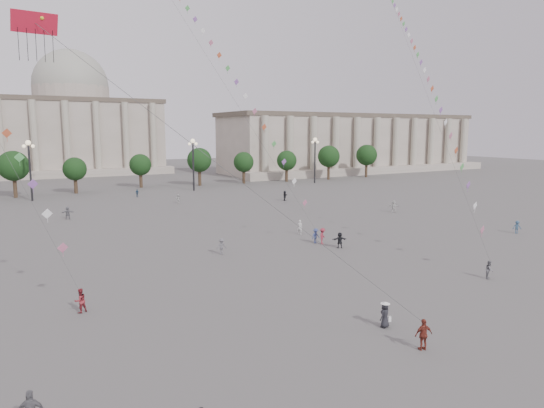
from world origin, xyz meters
TOP-DOWN VIEW (x-y plane):
  - ground at (0.00, 0.00)m, footprint 360.00×360.00m
  - hall_east at (75.00, 93.89)m, footprint 84.00×26.22m
  - hall_central at (0.00, 129.22)m, footprint 48.30×34.30m
  - tree_row at (0.00, 78.00)m, footprint 137.12×5.12m
  - lamp_post_mid_west at (-15.00, 70.00)m, footprint 2.00×0.90m
  - lamp_post_mid_east at (15.00, 70.00)m, footprint 2.00×0.90m
  - lamp_post_far_east at (45.00, 70.00)m, footprint 2.00×0.90m
  - person_crowd_0 at (2.40, 66.03)m, footprint 0.95×0.62m
  - person_crowd_3 at (11.33, 15.70)m, footprint 1.64×0.98m
  - person_crowd_4 at (6.64, 55.02)m, footprint 1.47×1.03m
  - person_crowd_6 at (-0.64, 19.31)m, footprint 1.09×0.66m
  - person_crowd_7 at (32.19, 29.89)m, footprint 1.66×1.40m
  - person_crowd_8 at (10.71, 17.97)m, footprint 1.32×1.27m
  - person_crowd_9 at (24.09, 48.59)m, footprint 1.59×1.44m
  - person_crowd_12 at (-11.72, 47.81)m, footprint 1.73×0.72m
  - person_crowd_13 at (11.28, 23.49)m, footprint 0.70×0.77m
  - person_crowd_14 at (34.46, 11.16)m, footprint 1.16×1.06m
  - tourist_0 at (0.80, -6.00)m, footprint 1.15×0.68m
  - kite_flyer_0 at (-15.29, 9.52)m, footprint 1.00×0.90m
  - kite_flyer_1 at (10.36, 18.79)m, footprint 1.16×0.81m
  - kite_flyer_2 at (15.76, 0.96)m, footprint 0.94×0.89m
  - hat_person at (1.10, -2.52)m, footprint 0.93×0.76m
  - dragon_kite at (-17.02, 3.75)m, footprint 10.19×5.33m
  - kite_train_mid at (4.31, 38.44)m, footprint 11.97×36.63m
  - kite_train_east at (31.12, 24.89)m, footprint 29.28×44.69m

SIDE VIEW (x-z plane):
  - ground at x=0.00m, z-range 0.00..0.00m
  - person_crowd_0 at x=2.40m, z-range 0.00..1.50m
  - person_crowd_4 at x=6.64m, z-range 0.00..1.53m
  - kite_flyer_2 at x=15.76m, z-range 0.00..1.53m
  - person_crowd_14 at x=34.46m, z-range 0.00..1.56m
  - person_crowd_6 at x=-0.64m, z-range 0.00..1.64m
  - kite_flyer_1 at x=10.36m, z-range 0.00..1.65m
  - person_crowd_3 at x=11.33m, z-range 0.00..1.69m
  - kite_flyer_0 at x=-15.29m, z-range 0.00..1.70m
  - hat_person at x=1.10m, z-range 0.02..1.71m
  - person_crowd_9 at x=24.09m, z-range 0.00..1.76m
  - person_crowd_13 at x=11.28m, z-range 0.00..1.76m
  - person_crowd_7 at x=32.19m, z-range 0.00..1.79m
  - person_crowd_12 at x=-11.72m, z-range 0.00..1.81m
  - person_crowd_8 at x=10.71m, z-range 0.00..1.81m
  - tourist_0 at x=0.80m, z-range 0.00..1.83m
  - tree_row at x=0.00m, z-range 1.39..9.39m
  - lamp_post_mid_west at x=-15.00m, z-range 2.03..12.68m
  - lamp_post_mid_east at x=15.00m, z-range 2.03..12.68m
  - lamp_post_far_east at x=45.00m, z-range 2.03..12.68m
  - hall_east at x=75.00m, z-range -0.17..17.03m
  - hall_central at x=0.00m, z-range -3.52..31.98m
  - dragon_kite at x=-17.02m, z-range 3.73..29.91m
  - kite_train_east at x=31.12m, z-range -11.43..54.09m
  - kite_train_mid at x=4.31m, z-range -3.65..55.60m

